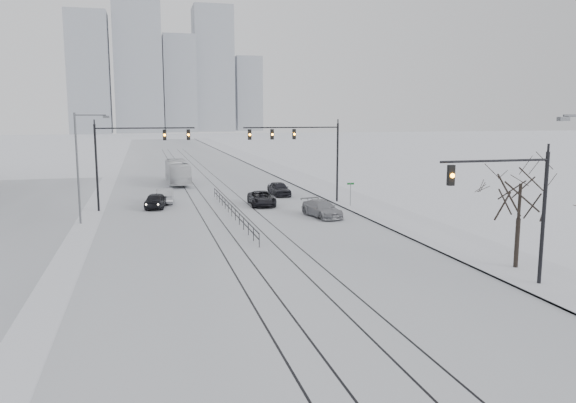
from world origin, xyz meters
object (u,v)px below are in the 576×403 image
object	(u,v)px
bare_tree	(520,193)
sedan_nb_front	(262,199)
traffic_mast_near	(517,201)
sedan_nb_right	(322,209)
box_truck	(178,172)
sedan_sb_inner	(156,200)
sedan_sb_outer	(165,196)
sedan_nb_far	(279,189)

from	to	relation	value
bare_tree	sedan_nb_front	size ratio (longest dim) A/B	1.22
traffic_mast_near	bare_tree	size ratio (longest dim) A/B	1.15
sedan_nb_right	traffic_mast_near	bearing A→B (deg)	-91.93
sedan_nb_front	box_truck	bearing A→B (deg)	112.04
sedan_sb_inner	sedan_sb_outer	xyz separation A→B (m)	(0.93, 2.91, 0.01)
traffic_mast_near	sedan_nb_front	world-z (taller)	traffic_mast_near
sedan_sb_outer	box_truck	distance (m)	15.91
sedan_sb_inner	box_truck	xyz separation A→B (m)	(3.13, 18.64, 0.76)
sedan_sb_outer	sedan_nb_front	size ratio (longest dim) A/B	0.92
bare_tree	sedan_nb_front	world-z (taller)	bare_tree
traffic_mast_near	sedan_sb_inner	distance (m)	34.89
sedan_sb_outer	sedan_nb_right	world-z (taller)	sedan_sb_outer
box_truck	sedan_nb_far	bearing A→B (deg)	126.12
traffic_mast_near	sedan_nb_right	world-z (taller)	traffic_mast_near
sedan_nb_right	sedan_sb_inner	bearing A→B (deg)	137.99
bare_tree	sedan_nb_right	size ratio (longest dim) A/B	1.22
box_truck	sedan_sb_inner	bearing A→B (deg)	79.70
sedan_nb_front	sedan_nb_far	xyz separation A→B (m)	(3.24, 6.12, 0.06)
sedan_nb_right	sedan_nb_far	xyz separation A→B (m)	(-0.53, 13.62, 0.04)
sedan_nb_right	box_truck	world-z (taller)	box_truck
sedan_sb_inner	bare_tree	bearing A→B (deg)	137.52
bare_tree	sedan_sb_inner	xyz separation A→B (m)	(-19.46, 27.20, -3.74)
sedan_sb_outer	sedan_nb_front	xyz separation A→B (m)	(9.10, -3.90, -0.06)
sedan_nb_front	traffic_mast_near	bearing A→B (deg)	-73.81
traffic_mast_near	sedan_nb_front	bearing A→B (deg)	103.51
traffic_mast_near	sedan_nb_right	distance (m)	22.29
sedan_nb_right	box_truck	size ratio (longest dim) A/B	0.46
bare_tree	traffic_mast_near	bearing A→B (deg)	-128.76
bare_tree	sedan_sb_inner	world-z (taller)	bare_tree
bare_tree	sedan_sb_outer	world-z (taller)	bare_tree
traffic_mast_near	sedan_sb_inner	bearing A→B (deg)	119.45
traffic_mast_near	box_truck	world-z (taller)	traffic_mast_near
sedan_sb_outer	box_truck	bearing A→B (deg)	-94.16
sedan_sb_inner	sedan_nb_right	world-z (taller)	sedan_sb_inner
sedan_nb_front	box_truck	xyz separation A→B (m)	(-6.90, 19.64, 0.81)
bare_tree	box_truck	size ratio (longest dim) A/B	0.56
sedan_nb_front	sedan_nb_far	size ratio (longest dim) A/B	1.12
sedan_nb_far	sedan_sb_outer	bearing A→B (deg)	-173.02
sedan_sb_inner	sedan_nb_right	distance (m)	16.20
box_truck	bare_tree	bearing A→B (deg)	108.84
traffic_mast_near	sedan_sb_inner	size ratio (longest dim) A/B	1.59
bare_tree	sedan_sb_inner	bearing A→B (deg)	125.59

